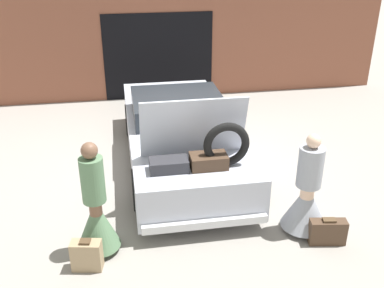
% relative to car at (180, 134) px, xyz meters
% --- Properties ---
extents(ground_plane, '(40.00, 40.00, 0.00)m').
position_rel_car_xyz_m(ground_plane, '(-0.00, 0.01, -0.59)').
color(ground_plane, gray).
extents(garage_wall_back, '(12.00, 0.14, 2.80)m').
position_rel_car_xyz_m(garage_wall_back, '(-0.00, 3.88, 0.80)').
color(garage_wall_back, brown).
rests_on(garage_wall_back, ground_plane).
extents(car, '(1.94, 4.89, 1.83)m').
position_rel_car_xyz_m(car, '(0.00, 0.00, 0.00)').
color(car, '#B2B7C6').
rests_on(car, ground_plane).
extents(person_left, '(0.59, 0.59, 1.65)m').
position_rel_car_xyz_m(person_left, '(-1.49, -2.39, -0.00)').
color(person_left, brown).
rests_on(person_left, ground_plane).
extents(person_right, '(0.68, 0.68, 1.55)m').
position_rel_car_xyz_m(person_right, '(1.49, -2.42, -0.05)').
color(person_right, beige).
rests_on(person_right, ground_plane).
extents(suitcase_beside_left_person, '(0.42, 0.26, 0.44)m').
position_rel_car_xyz_m(suitcase_beside_left_person, '(-1.64, -2.76, -0.38)').
color(suitcase_beside_left_person, '#9E8460').
rests_on(suitcase_beside_left_person, ground_plane).
extents(suitcase_beside_right_person, '(0.54, 0.25, 0.40)m').
position_rel_car_xyz_m(suitcase_beside_right_person, '(1.69, -2.78, -0.40)').
color(suitcase_beside_right_person, '#473323').
rests_on(suitcase_beside_right_person, ground_plane).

